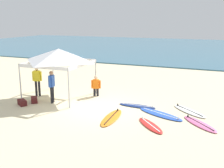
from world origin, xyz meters
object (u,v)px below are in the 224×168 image
Objects in this scene: person_blue at (52,85)px; gear_bag_by_pole at (34,100)px; surfboard_pink at (200,124)px; surfboard_navy at (137,106)px; surfboard_red at (150,125)px; surfboard_orange at (112,117)px; gear_bag_near_tent at (22,103)px; person_yellow at (37,79)px; surfboard_blue at (160,114)px; canopy_tent at (59,55)px; surfboard_white at (189,111)px; person_orange at (96,85)px.

person_blue reaches higher than gear_bag_by_pole.
surfboard_pink is at bearing 0.97° from gear_bag_by_pole.
surfboard_navy is 2.61m from surfboard_red.
surfboard_orange is at bearing -7.26° from gear_bag_by_pole.
surfboard_navy is 5.93m from gear_bag_near_tent.
gear_bag_by_pole is (0.61, -1.13, -0.85)m from person_yellow.
surfboard_pink is (1.80, -0.54, 0.00)m from surfboard_blue.
canopy_tent is at bearing 158.95° from surfboard_red.
surfboard_blue is 1.44× the size of person_blue.
surfboard_red is (-1.88, -0.97, 0.00)m from surfboard_pink.
surfboard_navy is (-2.53, -0.21, 0.00)m from surfboard_white.
surfboard_pink is 8.75m from gear_bag_near_tent.
person_blue reaches higher than surfboard_red.
surfboard_white is 3.31× the size of gear_bag_by_pole.
gear_bag_near_tent is (-8.08, -2.29, 0.10)m from surfboard_white.
surfboard_blue is at bearing -140.25° from surfboard_white.
surfboard_navy is at bearing 20.56° from gear_bag_near_tent.
surfboard_white is at bearing 112.88° from surfboard_pink.
gear_bag_by_pole is at bearing -61.47° from person_yellow.
person_blue is (-4.36, -1.11, 0.95)m from surfboard_navy.
canopy_tent reaches higher than surfboard_orange.
person_blue is at bearing 178.58° from surfboard_pink.
surfboard_blue is (-1.17, -0.97, -0.00)m from surfboard_white.
surfboard_orange is at bearing 0.41° from gear_bag_near_tent.
surfboard_pink is 6.41m from person_orange.
canopy_tent is at bearing 64.61° from gear_bag_near_tent.
surfboard_orange is at bearing -143.88° from surfboard_white.
surfboard_red is 5.84m from person_blue.
person_yellow is 1.00× the size of person_blue.
surfboard_blue is 4.54m from person_orange.
canopy_tent is 2.66m from person_orange.
person_yellow is (-9.07, 0.99, 0.95)m from surfboard_pink.
surfboard_blue is at bearing 33.73° from surfboard_orange.
canopy_tent is 1.34× the size of surfboard_orange.
surfboard_navy is at bearing -175.35° from surfboard_white.
surfboard_orange is 2.31m from surfboard_blue.
person_orange is at bearing 43.85° from gear_bag_by_pole.
surfboard_orange is 1.25× the size of surfboard_pink.
canopy_tent is 2.76m from gear_bag_by_pole.
canopy_tent reaches higher than person_orange.
person_orange is (-4.08, 3.22, 0.62)m from surfboard_red.
person_blue is (-5.64, 1.16, 0.95)m from surfboard_red.
person_yellow reaches higher than surfboard_red.
person_orange reaches higher than surfboard_white.
gear_bag_near_tent reaches higher than surfboard_orange.
person_yellow is at bearing -167.51° from canopy_tent.
surfboard_navy and surfboard_blue have the same top height.
person_orange reaches higher than gear_bag_near_tent.
surfboard_pink is 1.56× the size of person_orange.
surfboard_navy is 3.24× the size of gear_bag_near_tent.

